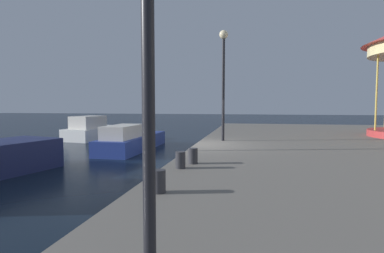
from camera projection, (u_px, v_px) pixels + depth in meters
The scene contains 7 objects.
ground_plane at pixel (195, 165), 12.36m from camera, with size 120.00×120.00×0.00m, color black.
motorboat_white at pixel (95, 130), 21.36m from camera, with size 2.72×5.15×1.55m.
motorboat_blue at pixel (131, 140), 16.10m from camera, with size 1.73×5.91×1.33m.
lamp_post_mid_promenade at pixel (223, 66), 13.20m from camera, with size 0.36×0.36×4.54m.
bollard_south at pixel (193, 156), 8.26m from camera, with size 0.24×0.24×0.40m, color #2D2D33.
bollard_center at pixel (159, 181), 5.56m from camera, with size 0.24×0.24×0.40m, color #2D2D33.
bollard_north at pixel (180, 160), 7.66m from camera, with size 0.24×0.24×0.40m, color #2D2D33.
Camera 1 is at (2.13, -12.03, 2.34)m, focal length 30.05 mm.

